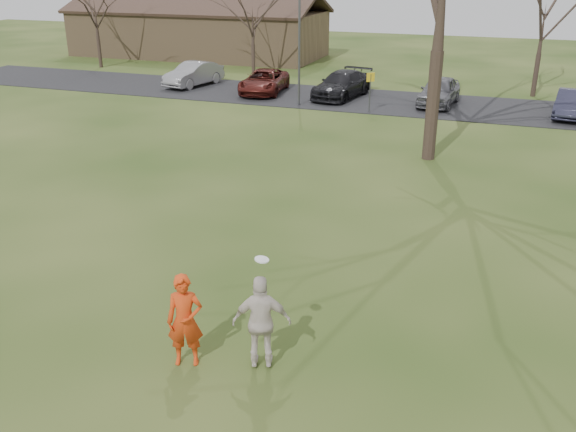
# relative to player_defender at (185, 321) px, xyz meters

# --- Properties ---
(ground) EXTENTS (120.00, 120.00, 0.00)m
(ground) POSITION_rel_player_defender_xyz_m (0.53, 0.36, -0.95)
(ground) COLOR #1E380F
(ground) RESTS_ON ground
(parking_strip) EXTENTS (62.00, 6.50, 0.04)m
(parking_strip) POSITION_rel_player_defender_xyz_m (0.53, 25.36, -0.93)
(parking_strip) COLOR black
(parking_strip) RESTS_ON ground
(player_defender) EXTENTS (0.81, 0.68, 1.91)m
(player_defender) POSITION_rel_player_defender_xyz_m (0.00, 0.00, 0.00)
(player_defender) COLOR red
(player_defender) RESTS_ON ground
(car_1) EXTENTS (2.40, 4.61, 1.45)m
(car_1) POSITION_rel_player_defender_xyz_m (-13.47, 25.96, -0.19)
(car_1) COLOR gray
(car_1) RESTS_ON parking_strip
(car_2) EXTENTS (2.79, 5.05, 1.34)m
(car_2) POSITION_rel_player_defender_xyz_m (-8.50, 25.35, -0.25)
(car_2) COLOR #511713
(car_2) RESTS_ON parking_strip
(car_3) EXTENTS (2.84, 5.25, 1.44)m
(car_3) POSITION_rel_player_defender_xyz_m (-3.83, 25.63, -0.19)
(car_3) COLOR black
(car_3) RESTS_ON parking_strip
(car_4) EXTENTS (2.10, 4.50, 1.49)m
(car_4) POSITION_rel_player_defender_xyz_m (1.65, 25.46, -0.17)
(car_4) COLOR slate
(car_4) RESTS_ON parking_strip
(car_5) EXTENTS (1.90, 4.12, 1.31)m
(car_5) POSITION_rel_player_defender_xyz_m (8.23, 24.85, -0.26)
(car_5) COLOR #28283C
(car_5) RESTS_ON parking_strip
(catching_play) EXTENTS (1.21, 0.81, 2.22)m
(catching_play) POSITION_rel_player_defender_xyz_m (1.44, 0.37, 0.06)
(catching_play) COLOR beige
(catching_play) RESTS_ON ground
(building) EXTENTS (20.60, 8.50, 5.14)m
(building) POSITION_rel_player_defender_xyz_m (-19.47, 38.36, 0.98)
(building) COLOR #8C6D4C
(building) RESTS_ON ground
(lamp_post) EXTENTS (0.34, 0.34, 6.27)m
(lamp_post) POSITION_rel_player_defender_xyz_m (-5.47, 22.86, 3.02)
(lamp_post) COLOR #47474C
(lamp_post) RESTS_ON ground
(sign_yellow) EXTENTS (0.35, 0.35, 2.08)m
(sign_yellow) POSITION_rel_player_defender_xyz_m (-1.47, 22.36, 0.50)
(sign_yellow) COLOR #47474C
(sign_yellow) RESTS_ON ground
(small_tree_row) EXTENTS (55.00, 5.90, 8.50)m
(small_tree_row) POSITION_rel_player_defender_xyz_m (4.91, 30.42, 2.94)
(small_tree_row) COLOR #352821
(small_tree_row) RESTS_ON ground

